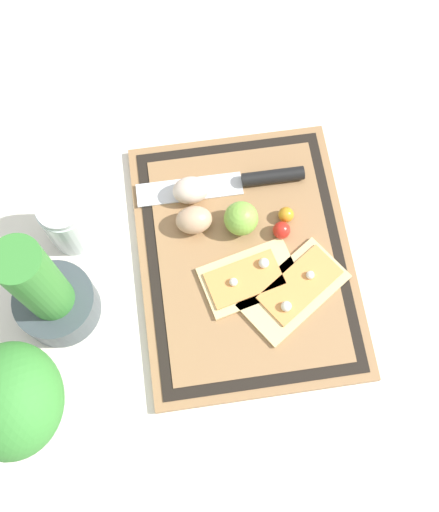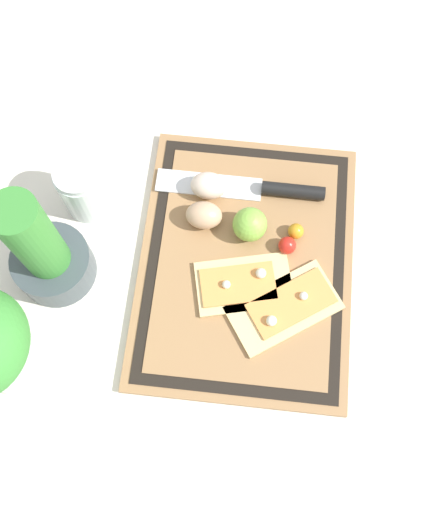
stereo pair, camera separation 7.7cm
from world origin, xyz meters
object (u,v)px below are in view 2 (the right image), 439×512
(lime, at_px, (250,224))
(cherry_tomato_red, at_px, (287,245))
(pizza_slice_far, at_px, (244,284))
(cherry_tomato_yellow, at_px, (296,231))
(sauce_jar, at_px, (84,190))
(egg_brown, at_px, (204,215))
(pizza_slice_near, at_px, (285,307))
(egg_pink, at_px, (208,186))
(herb_pot, at_px, (45,254))
(knife, at_px, (268,189))

(lime, height_order, cherry_tomato_red, lime)
(pizza_slice_far, bearing_deg, cherry_tomato_red, -42.41)
(lime, bearing_deg, cherry_tomato_red, -110.94)
(cherry_tomato_yellow, distance_m, sauce_jar, 0.33)
(egg_brown, bearing_deg, pizza_slice_far, -144.17)
(pizza_slice_far, relative_size, cherry_tomato_red, 5.81)
(sauce_jar, bearing_deg, egg_brown, -95.58)
(pizza_slice_near, height_order, cherry_tomato_red, cherry_tomato_red)
(egg_pink, bearing_deg, pizza_slice_near, -142.93)
(pizza_slice_near, xyz_separation_m, egg_pink, (0.18, 0.14, 0.02))
(herb_pot, bearing_deg, sauce_jar, -12.44)
(cherry_tomato_red, relative_size, sauce_jar, 0.26)
(cherry_tomato_yellow, bearing_deg, egg_pink, 67.61)
(herb_pot, bearing_deg, cherry_tomato_yellow, -75.22)
(egg_pink, relative_size, herb_pot, 0.25)
(cherry_tomato_red, distance_m, herb_pot, 0.36)
(knife, height_order, egg_pink, egg_pink)
(egg_brown, relative_size, herb_pot, 0.25)
(pizza_slice_far, bearing_deg, knife, -8.31)
(pizza_slice_far, distance_m, lime, 0.09)
(pizza_slice_near, distance_m, cherry_tomato_yellow, 0.12)
(cherry_tomato_red, xyz_separation_m, herb_pot, (-0.07, 0.35, 0.05))
(egg_pink, distance_m, sauce_jar, 0.19)
(knife, bearing_deg, sauce_jar, 98.74)
(herb_pot, xyz_separation_m, sauce_jar, (0.12, -0.03, -0.03))
(pizza_slice_near, distance_m, lime, 0.14)
(egg_pink, bearing_deg, herb_pot, 125.26)
(pizza_slice_far, height_order, herb_pot, herb_pot)
(knife, distance_m, cherry_tomato_red, 0.10)
(sauce_jar, bearing_deg, herb_pot, 167.56)
(cherry_tomato_yellow, relative_size, sauce_jar, 0.23)
(pizza_slice_near, bearing_deg, herb_pot, 85.86)
(knife, relative_size, herb_pot, 1.18)
(pizza_slice_near, relative_size, lime, 3.42)
(pizza_slice_far, bearing_deg, egg_pink, 25.08)
(cherry_tomato_yellow, bearing_deg, herb_pot, 104.78)
(pizza_slice_far, distance_m, herb_pot, 0.29)
(lime, xyz_separation_m, cherry_tomato_yellow, (0.00, -0.07, -0.01))
(sauce_jar, bearing_deg, knife, -81.26)
(egg_pink, distance_m, cherry_tomato_red, 0.16)
(pizza_slice_near, xyz_separation_m, cherry_tomato_yellow, (0.12, -0.01, 0.01))
(egg_pink, xyz_separation_m, lime, (-0.06, -0.07, 0.01))
(knife, distance_m, herb_pot, 0.36)
(egg_pink, relative_size, lime, 1.06)
(pizza_slice_far, relative_size, sauce_jar, 1.50)
(pizza_slice_near, bearing_deg, egg_pink, 37.07)
(egg_pink, height_order, lime, lime)
(cherry_tomato_yellow, bearing_deg, lime, 91.94)
(cherry_tomato_yellow, bearing_deg, sauce_jar, 85.52)
(lime, distance_m, sauce_jar, 0.26)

